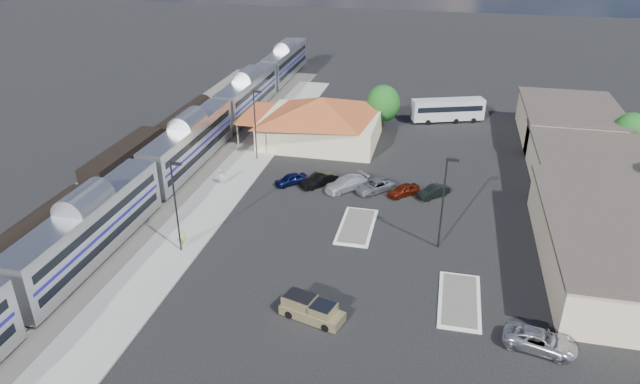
% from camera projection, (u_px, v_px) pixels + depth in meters
% --- Properties ---
extents(ground, '(280.00, 280.00, 0.00)m').
position_uv_depth(ground, '(313.00, 233.00, 55.47)').
color(ground, black).
rests_on(ground, ground).
extents(railbed, '(16.00, 100.00, 0.12)m').
position_uv_depth(railbed, '(154.00, 178.00, 66.57)').
color(railbed, '#4C4944').
rests_on(railbed, ground).
extents(platform, '(5.50, 92.00, 0.18)m').
position_uv_depth(platform, '(220.00, 193.00, 63.04)').
color(platform, gray).
rests_on(platform, ground).
extents(passenger_train, '(3.00, 104.00, 5.55)m').
position_uv_depth(passenger_train, '(190.00, 145.00, 68.37)').
color(passenger_train, silver).
rests_on(passenger_train, ground).
extents(freight_cars, '(2.80, 46.00, 4.00)m').
position_uv_depth(freight_cars, '(125.00, 164.00, 65.74)').
color(freight_cars, black).
rests_on(freight_cars, ground).
extents(station_depot, '(18.35, 12.24, 6.20)m').
position_uv_depth(station_depot, '(321.00, 119.00, 75.96)').
color(station_depot, beige).
rests_on(station_depot, ground).
extents(buildings_east, '(14.40, 51.40, 4.80)m').
position_uv_depth(buildings_east, '(595.00, 178.00, 61.44)').
color(buildings_east, '#C6B28C').
rests_on(buildings_east, ground).
extents(traffic_island_south, '(3.30, 7.50, 0.21)m').
position_uv_depth(traffic_island_south, '(357.00, 226.00, 56.39)').
color(traffic_island_south, silver).
rests_on(traffic_island_south, ground).
extents(traffic_island_north, '(3.30, 7.50, 0.21)m').
position_uv_depth(traffic_island_north, '(459.00, 300.00, 45.68)').
color(traffic_island_north, silver).
rests_on(traffic_island_north, ground).
extents(lamp_plat_s, '(1.08, 0.25, 9.00)m').
position_uv_depth(lamp_plat_s, '(176.00, 200.00, 50.00)').
color(lamp_plat_s, black).
rests_on(lamp_plat_s, ground).
extents(lamp_plat_n, '(1.08, 0.25, 9.00)m').
position_uv_depth(lamp_plat_n, '(256.00, 120.00, 69.24)').
color(lamp_plat_n, black).
rests_on(lamp_plat_n, ground).
extents(lamp_lot, '(1.08, 0.25, 9.00)m').
position_uv_depth(lamp_lot, '(444.00, 196.00, 50.72)').
color(lamp_lot, black).
rests_on(lamp_lot, ground).
extents(tree_east_c, '(4.41, 4.41, 6.21)m').
position_uv_depth(tree_east_c, '(631.00, 132.00, 69.85)').
color(tree_east_c, '#382314').
rests_on(tree_east_c, ground).
extents(tree_depot, '(4.71, 4.71, 6.63)m').
position_uv_depth(tree_depot, '(383.00, 103.00, 79.32)').
color(tree_depot, '#382314').
rests_on(tree_depot, ground).
extents(pickup_truck, '(5.25, 3.10, 1.71)m').
position_uv_depth(pickup_truck, '(312.00, 310.00, 43.46)').
color(pickup_truck, tan).
rests_on(pickup_truck, ground).
extents(suv, '(5.50, 3.41, 1.42)m').
position_uv_depth(suv, '(540.00, 341.00, 40.50)').
color(suv, '#B0B3B9').
rests_on(suv, ground).
extents(coach_bus, '(10.73, 5.70, 3.39)m').
position_uv_depth(coach_bus, '(448.00, 109.00, 83.74)').
color(coach_bus, silver).
rests_on(coach_bus, ground).
extents(person_a, '(0.53, 0.66, 1.56)m').
position_uv_depth(person_a, '(184.00, 237.00, 52.89)').
color(person_a, '#A7C93F').
rests_on(person_a, platform).
extents(person_b, '(0.98, 1.09, 1.83)m').
position_uv_depth(person_b, '(220.00, 177.00, 64.48)').
color(person_b, white).
rests_on(person_b, platform).
extents(parked_car_a, '(3.82, 3.70, 1.29)m').
position_uv_depth(parked_car_a, '(291.00, 179.00, 64.98)').
color(parked_car_a, '#0D1443').
rests_on(parked_car_a, ground).
extents(parked_car_b, '(4.28, 4.29, 1.48)m').
position_uv_depth(parked_car_b, '(319.00, 180.00, 64.57)').
color(parked_car_b, black).
rests_on(parked_car_b, ground).
extents(parked_car_c, '(5.18, 5.21, 1.52)m').
position_uv_depth(parked_car_c, '(346.00, 184.00, 63.67)').
color(parked_car_c, silver).
rests_on(parked_car_c, ground).
extents(parked_car_d, '(4.89, 4.92, 1.32)m').
position_uv_depth(parked_car_d, '(375.00, 186.00, 63.35)').
color(parked_car_d, gray).
rests_on(parked_car_d, ground).
extents(parked_car_e, '(3.77, 3.69, 1.28)m').
position_uv_depth(parked_car_e, '(403.00, 190.00, 62.47)').
color(parked_car_e, maroon).
rests_on(parked_car_e, ground).
extents(parked_car_f, '(3.69, 3.68, 1.27)m').
position_uv_depth(parked_car_f, '(433.00, 192.00, 62.10)').
color(parked_car_f, black).
rests_on(parked_car_f, ground).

